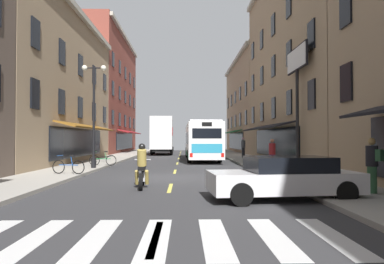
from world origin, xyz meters
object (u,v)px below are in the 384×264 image
object	(u,v)px
sedan_mid	(285,177)
pedestrian_far	(272,154)
motorcycle_rider	(142,169)
pedestrian_near	(373,164)
pedestrian_mid	(243,147)
street_lamp_twin	(94,111)
transit_bus	(202,140)
box_truck	(162,136)
bicycle_near	(68,166)
sedan_near	(167,147)
bicycle_mid	(103,160)
billboard_sign	(297,74)

from	to	relation	value
sedan_mid	pedestrian_far	bearing A→B (deg)	78.11
motorcycle_rider	pedestrian_near	size ratio (longest dim) A/B	1.21
pedestrian_mid	street_lamp_twin	size ratio (longest dim) A/B	0.31
sedan_mid	pedestrian_mid	xyz separation A→B (m)	(2.28, 20.82, 0.42)
transit_bus	box_truck	xyz separation A→B (m)	(-4.09, 10.28, 0.50)
motorcycle_rider	box_truck	bearing A→B (deg)	92.11
bicycle_near	pedestrian_far	xyz separation A→B (m)	(10.45, 2.26, 0.51)
box_truck	bicycle_near	world-z (taller)	box_truck
sedan_near	bicycle_mid	world-z (taller)	sedan_near
transit_bus	motorcycle_rider	bearing A→B (deg)	-100.13
sedan_mid	transit_bus	bearing A→B (deg)	94.42
bicycle_near	street_lamp_twin	bearing A→B (deg)	85.13
sedan_near	bicycle_near	xyz separation A→B (m)	(-3.01, -33.65, -0.22)
bicycle_near	bicycle_mid	bearing A→B (deg)	85.18
sedan_mid	box_truck	bearing A→B (deg)	100.57
motorcycle_rider	pedestrian_mid	world-z (taller)	pedestrian_mid
bicycle_near	bicycle_mid	distance (m)	5.22
street_lamp_twin	sedan_mid	bearing A→B (deg)	-50.18
billboard_sign	box_truck	bearing A→B (deg)	113.87
box_truck	motorcycle_rider	bearing A→B (deg)	-87.89
sedan_near	bicycle_near	distance (m)	33.78
pedestrian_near	street_lamp_twin	world-z (taller)	street_lamp_twin
box_truck	pedestrian_far	size ratio (longest dim) A/B	4.42
billboard_sign	sedan_near	world-z (taller)	billboard_sign
bicycle_mid	pedestrian_mid	bearing A→B (deg)	41.16
street_lamp_twin	motorcycle_rider	bearing A→B (deg)	-63.25
billboard_sign	bicycle_near	distance (m)	13.47
bicycle_near	pedestrian_near	xyz separation A→B (m)	(11.45, -6.21, 0.55)
billboard_sign	pedestrian_near	xyz separation A→B (m)	(-0.66, -9.21, -4.53)
bicycle_mid	sedan_near	bearing A→B (deg)	84.83
pedestrian_mid	pedestrian_far	world-z (taller)	pedestrian_mid
motorcycle_rider	bicycle_mid	xyz separation A→B (m)	(-3.57, 9.07, -0.21)
pedestrian_near	street_lamp_twin	distance (m)	14.97
sedan_mid	motorcycle_rider	bearing A→B (deg)	150.42
bicycle_mid	street_lamp_twin	world-z (taller)	street_lamp_twin
sedan_mid	pedestrian_near	size ratio (longest dim) A/B	2.67
billboard_sign	sedan_mid	distance (m)	11.24
motorcycle_rider	street_lamp_twin	bearing A→B (deg)	116.75
bicycle_mid	pedestrian_near	size ratio (longest dim) A/B	1.00
sedan_near	box_truck	bearing A→B (deg)	-90.10
pedestrian_near	bicycle_near	bearing A→B (deg)	116.29
sedan_mid	pedestrian_far	xyz separation A→B (m)	(1.84, 8.74, 0.34)
bicycle_near	sedan_near	bearing A→B (deg)	84.88
billboard_sign	transit_bus	size ratio (longest dim) A/B	0.58
sedan_mid	pedestrian_near	distance (m)	2.88
bicycle_mid	transit_bus	bearing A→B (deg)	50.76
billboard_sign	box_truck	world-z (taller)	billboard_sign
sedan_mid	sedan_near	bearing A→B (deg)	97.94
box_truck	street_lamp_twin	world-z (taller)	street_lamp_twin
billboard_sign	bicycle_mid	xyz separation A→B (m)	(-11.67, 2.19, -5.07)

